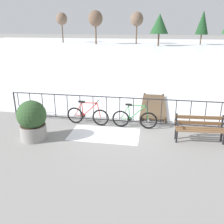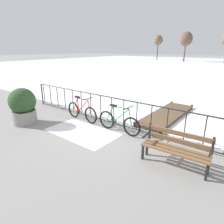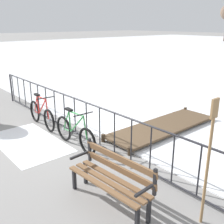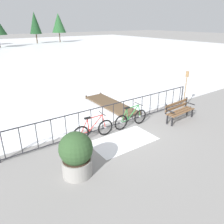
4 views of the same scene
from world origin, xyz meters
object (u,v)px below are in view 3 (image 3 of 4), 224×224
at_px(bicycle_second, 41,114).
at_px(oar_upright, 209,156).
at_px(bicycle_near_railing, 75,133).
at_px(park_bench, 112,175).

xyz_separation_m(bicycle_second, oar_upright, (5.35, -0.03, 0.77)).
xyz_separation_m(bicycle_near_railing, bicycle_second, (-1.84, 0.03, 0.00)).
bearing_deg(bicycle_second, park_bench, -10.38).
relative_size(bicycle_near_railing, bicycle_second, 1.00).
height_order(bicycle_near_railing, park_bench, bicycle_near_railing).
relative_size(bicycle_near_railing, park_bench, 1.05).
bearing_deg(park_bench, bicycle_near_railing, 162.36).
bearing_deg(bicycle_second, oar_upright, -0.35).
height_order(bicycle_second, oar_upright, oar_upright).
height_order(park_bench, oar_upright, oar_upright).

